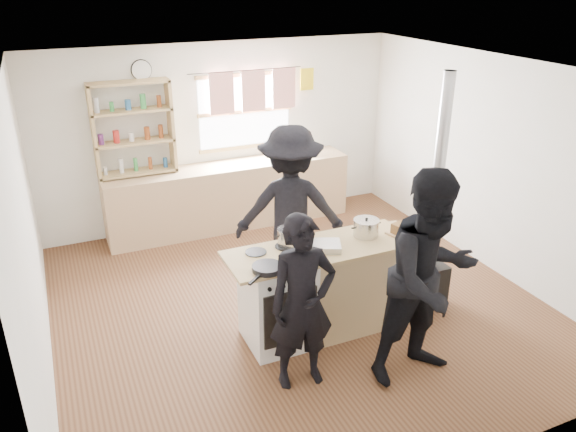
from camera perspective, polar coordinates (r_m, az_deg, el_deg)
The scene contains 14 objects.
ground at distance 6.23m, azimuth 0.82°, elevation -8.78°, with size 5.00×5.00×0.01m, color brown.
back_counter at distance 7.88m, azimuth -5.88°, elevation 2.06°, with size 3.40×0.55×0.90m, color tan.
shelving_unit at distance 7.41m, azimuth -15.46°, elevation 8.58°, with size 1.00×0.28×1.20m.
thermos at distance 8.07m, azimuth 1.57°, elevation 7.26°, with size 0.10×0.10×0.31m, color silver.
cooking_island at distance 5.62m, azimuth 4.55°, elevation -7.15°, with size 1.97×0.64×0.93m.
skillet_greens at distance 4.93m, azimuth -2.14°, elevation -5.26°, with size 0.38×0.38×0.05m.
roast_tray at distance 5.29m, azimuth 3.55°, elevation -3.03°, with size 0.40×0.36×0.06m.
stockpot_stove at distance 5.35m, azimuth 0.11°, elevation -2.10°, with size 0.23×0.23×0.18m.
stockpot_counter at distance 5.57m, azimuth 7.94°, elevation -1.19°, with size 0.26×0.26×0.20m.
bread_board at distance 5.70m, azimuth 11.51°, elevation -1.29°, with size 0.32×0.26×0.12m.
flue_heater at distance 6.08m, azimuth 14.21°, elevation -3.33°, with size 0.35×0.35×2.50m.
person_near_left at distance 4.74m, azimuth 1.47°, elevation -8.86°, with size 0.58×0.38×1.59m, color black.
person_near_right at distance 4.90m, azimuth 14.24°, elevation -6.16°, with size 0.94×0.73×1.93m, color black.
person_far at distance 6.13m, azimuth 0.25°, elevation 0.65°, with size 1.22×0.70×1.88m, color black.
Camera 1 is at (-2.20, -4.77, 3.35)m, focal length 35.00 mm.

